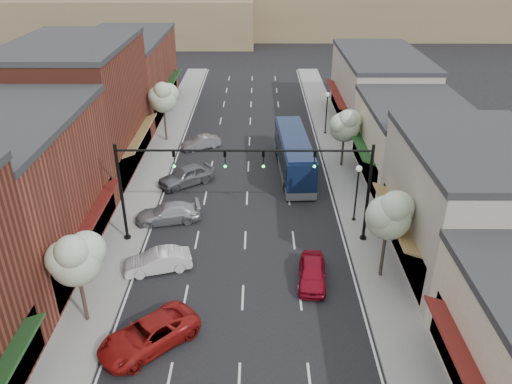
{
  "coord_description": "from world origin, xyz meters",
  "views": [
    {
      "loc": [
        0.86,
        -20.54,
        18.67
      ],
      "look_at": [
        0.72,
        10.86,
        2.2
      ],
      "focal_mm": 35.0,
      "sensor_mm": 36.0,
      "label": 1
    }
  ],
  "objects_px": {
    "signal_mast_right": "(333,179)",
    "parked_car_d": "(187,175)",
    "coach_bus": "(294,154)",
    "parked_car_b": "(158,261)",
    "tree_left_near": "(76,257)",
    "parked_car_a": "(149,335)",
    "lamp_post_far": "(327,106)",
    "red_hatchback": "(312,273)",
    "signal_mast_left": "(157,179)",
    "tree_left_far": "(163,97)",
    "tree_right_near": "(390,214)",
    "tree_right_far": "(345,124)",
    "parked_car_c": "(168,213)",
    "lamp_post_near": "(357,184)",
    "parked_car_e": "(201,142)"
  },
  "relations": [
    {
      "from": "parked_car_a",
      "to": "parked_car_b",
      "type": "bearing_deg",
      "value": 143.28
    },
    {
      "from": "signal_mast_left",
      "to": "parked_car_c",
      "type": "height_order",
      "value": "signal_mast_left"
    },
    {
      "from": "parked_car_b",
      "to": "parked_car_e",
      "type": "bearing_deg",
      "value": 162.07
    },
    {
      "from": "parked_car_b",
      "to": "coach_bus",
      "type": "bearing_deg",
      "value": 130.85
    },
    {
      "from": "tree_right_near",
      "to": "parked_car_c",
      "type": "bearing_deg",
      "value": 155.02
    },
    {
      "from": "parked_car_a",
      "to": "parked_car_d",
      "type": "height_order",
      "value": "parked_car_d"
    },
    {
      "from": "tree_left_far",
      "to": "tree_left_near",
      "type": "bearing_deg",
      "value": -90.0
    },
    {
      "from": "parked_car_c",
      "to": "parked_car_d",
      "type": "height_order",
      "value": "parked_car_d"
    },
    {
      "from": "tree_left_near",
      "to": "parked_car_b",
      "type": "relative_size",
      "value": 1.39
    },
    {
      "from": "lamp_post_near",
      "to": "parked_car_e",
      "type": "xyz_separation_m",
      "value": [
        -12.46,
        13.66,
        -2.39
      ]
    },
    {
      "from": "signal_mast_right",
      "to": "lamp_post_near",
      "type": "distance_m",
      "value": 3.69
    },
    {
      "from": "signal_mast_right",
      "to": "signal_mast_left",
      "type": "bearing_deg",
      "value": 180.0
    },
    {
      "from": "signal_mast_right",
      "to": "tree_left_near",
      "type": "relative_size",
      "value": 1.44
    },
    {
      "from": "tree_right_near",
      "to": "parked_car_a",
      "type": "height_order",
      "value": "tree_right_near"
    },
    {
      "from": "tree_right_far",
      "to": "lamp_post_far",
      "type": "xyz_separation_m",
      "value": [
        -0.55,
        8.06,
        -0.99
      ]
    },
    {
      "from": "tree_left_near",
      "to": "tree_right_near",
      "type": "bearing_deg",
      "value": 13.55
    },
    {
      "from": "signal_mast_right",
      "to": "red_hatchback",
      "type": "xyz_separation_m",
      "value": [
        -1.52,
        -4.55,
        -3.94
      ]
    },
    {
      "from": "lamp_post_near",
      "to": "parked_car_d",
      "type": "relative_size",
      "value": 0.94
    },
    {
      "from": "signal_mast_left",
      "to": "parked_car_a",
      "type": "bearing_deg",
      "value": -84.1
    },
    {
      "from": "tree_right_far",
      "to": "tree_left_far",
      "type": "xyz_separation_m",
      "value": [
        -16.6,
        6.0,
        0.61
      ]
    },
    {
      "from": "parked_car_a",
      "to": "parked_car_b",
      "type": "distance_m",
      "value": 6.39
    },
    {
      "from": "parked_car_b",
      "to": "parked_car_c",
      "type": "xyz_separation_m",
      "value": [
        -0.33,
        5.87,
        0.0
      ]
    },
    {
      "from": "coach_bus",
      "to": "signal_mast_right",
      "type": "bearing_deg",
      "value": -84.21
    },
    {
      "from": "tree_left_near",
      "to": "lamp_post_near",
      "type": "bearing_deg",
      "value": 33.33
    },
    {
      "from": "parked_car_d",
      "to": "parked_car_b",
      "type": "bearing_deg",
      "value": -37.69
    },
    {
      "from": "parked_car_d",
      "to": "tree_right_far",
      "type": "bearing_deg",
      "value": 68.19
    },
    {
      "from": "lamp_post_near",
      "to": "parked_car_d",
      "type": "distance_m",
      "value": 14.32
    },
    {
      "from": "tree_right_near",
      "to": "coach_bus",
      "type": "height_order",
      "value": "tree_right_near"
    },
    {
      "from": "signal_mast_right",
      "to": "parked_car_d",
      "type": "xyz_separation_m",
      "value": [
        -10.66,
        8.45,
        -3.82
      ]
    },
    {
      "from": "parked_car_b",
      "to": "parked_car_d",
      "type": "bearing_deg",
      "value": 162.69
    },
    {
      "from": "parked_car_a",
      "to": "parked_car_e",
      "type": "height_order",
      "value": "parked_car_a"
    },
    {
      "from": "lamp_post_far",
      "to": "signal_mast_left",
      "type": "bearing_deg",
      "value": -123.86
    },
    {
      "from": "parked_car_b",
      "to": "parked_car_e",
      "type": "distance_m",
      "value": 19.59
    },
    {
      "from": "parked_car_e",
      "to": "parked_car_b",
      "type": "bearing_deg",
      "value": -29.66
    },
    {
      "from": "lamp_post_far",
      "to": "parked_car_a",
      "type": "relative_size",
      "value": 0.85
    },
    {
      "from": "tree_left_near",
      "to": "parked_car_a",
      "type": "distance_m",
      "value": 5.33
    },
    {
      "from": "parked_car_b",
      "to": "lamp_post_near",
      "type": "bearing_deg",
      "value": 98.26
    },
    {
      "from": "parked_car_b",
      "to": "parked_car_e",
      "type": "relative_size",
      "value": 1.1
    },
    {
      "from": "coach_bus",
      "to": "parked_car_c",
      "type": "relative_size",
      "value": 2.37
    },
    {
      "from": "tree_right_near",
      "to": "parked_car_b",
      "type": "distance_m",
      "value": 14.17
    },
    {
      "from": "coach_bus",
      "to": "parked_car_b",
      "type": "relative_size",
      "value": 2.69
    },
    {
      "from": "signal_mast_right",
      "to": "tree_left_far",
      "type": "height_order",
      "value": "signal_mast_right"
    },
    {
      "from": "coach_bus",
      "to": "parked_car_b",
      "type": "distance_m",
      "value": 16.92
    },
    {
      "from": "coach_bus",
      "to": "parked_car_c",
      "type": "height_order",
      "value": "coach_bus"
    },
    {
      "from": "parked_car_b",
      "to": "parked_car_d",
      "type": "distance_m",
      "value": 11.87
    },
    {
      "from": "lamp_post_far",
      "to": "parked_car_c",
      "type": "bearing_deg",
      "value": -127.42
    },
    {
      "from": "lamp_post_far",
      "to": "red_hatchback",
      "type": "bearing_deg",
      "value": -98.57
    },
    {
      "from": "parked_car_b",
      "to": "parked_car_c",
      "type": "distance_m",
      "value": 5.88
    },
    {
      "from": "coach_bus",
      "to": "parked_car_d",
      "type": "bearing_deg",
      "value": -168.95
    },
    {
      "from": "tree_right_near",
      "to": "signal_mast_left",
      "type": "bearing_deg",
      "value": 163.81
    }
  ]
}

